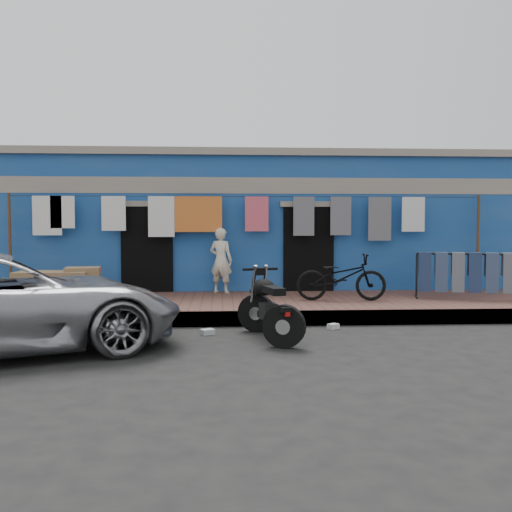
{
  "coord_description": "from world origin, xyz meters",
  "views": [
    {
      "loc": [
        -0.6,
        -7.88,
        1.67
      ],
      "look_at": [
        0.0,
        2.0,
        1.15
      ],
      "focal_mm": 40.0,
      "sensor_mm": 36.0,
      "label": 1
    }
  ],
  "objects": [
    {
      "name": "litter_a",
      "position": [
        -0.82,
        0.84,
        0.04
      ],
      "size": [
        0.24,
        0.22,
        0.08
      ],
      "primitive_type": "cube",
      "rotation": [
        0.0,
        0.0,
        0.51
      ],
      "color": "silver",
      "rests_on": "ground"
    },
    {
      "name": "charpoy",
      "position": [
        -3.67,
        3.3,
        0.55
      ],
      "size": [
        1.81,
        0.92,
        0.59
      ],
      "primitive_type": null,
      "rotation": [
        0.0,
        0.0,
        -0.02
      ],
      "color": "brown",
      "rests_on": "sidewalk"
    },
    {
      "name": "litter_c",
      "position": [
        -0.03,
        1.12,
        0.04
      ],
      "size": [
        0.23,
        0.25,
        0.08
      ],
      "primitive_type": "cube",
      "rotation": [
        0.0,
        0.0,
        1.12
      ],
      "color": "silver",
      "rests_on": "ground"
    },
    {
      "name": "curb",
      "position": [
        0.0,
        1.55,
        0.12
      ],
      "size": [
        28.0,
        0.1,
        0.25
      ],
      "primitive_type": "cube",
      "color": "gray",
      "rests_on": "ground"
    },
    {
      "name": "bicycle",
      "position": [
        1.68,
        2.84,
        0.8
      ],
      "size": [
        1.73,
        0.74,
        1.09
      ],
      "primitive_type": "imported",
      "rotation": [
        0.0,
        0.0,
        1.48
      ],
      "color": "black",
      "rests_on": "sidewalk"
    },
    {
      "name": "motorcycle",
      "position": [
        0.1,
        0.42,
        0.51
      ],
      "size": [
        1.29,
        1.85,
        1.03
      ],
      "primitive_type": null,
      "rotation": [
        0.0,
        0.0,
        0.24
      ],
      "color": "black",
      "rests_on": "ground"
    },
    {
      "name": "seated_person",
      "position": [
        -0.61,
        4.2,
        0.94
      ],
      "size": [
        0.59,
        0.51,
        1.38
      ],
      "primitive_type": "imported",
      "rotation": [
        0.0,
        0.0,
        2.71
      ],
      "color": "beige",
      "rests_on": "sidewalk"
    },
    {
      "name": "litter_b",
      "position": [
        1.21,
        1.2,
        0.04
      ],
      "size": [
        0.21,
        0.2,
        0.08
      ],
      "primitive_type": "cube",
      "rotation": [
        0.0,
        0.0,
        0.57
      ],
      "color": "silver",
      "rests_on": "ground"
    },
    {
      "name": "ground",
      "position": [
        0.0,
        0.0,
        0.0
      ],
      "size": [
        80.0,
        80.0,
        0.0
      ],
      "primitive_type": "plane",
      "color": "black",
      "rests_on": "ground"
    },
    {
      "name": "clothesline",
      "position": [
        -0.43,
        4.25,
        1.82
      ],
      "size": [
        10.06,
        0.06,
        2.1
      ],
      "color": "brown",
      "rests_on": "sidewalk"
    },
    {
      "name": "building",
      "position": [
        -0.0,
        6.99,
        1.69
      ],
      "size": [
        12.2,
        5.2,
        3.36
      ],
      "color": "#174897",
      "rests_on": "ground"
    },
    {
      "name": "jeans_rack",
      "position": [
        4.16,
        2.91,
        0.72
      ],
      "size": [
        2.17,
        1.45,
        0.94
      ],
      "primitive_type": null,
      "rotation": [
        0.0,
        0.0,
        -0.29
      ],
      "color": "black",
      "rests_on": "sidewalk"
    },
    {
      "name": "sidewalk",
      "position": [
        0.0,
        3.0,
        0.12
      ],
      "size": [
        28.0,
        3.0,
        0.25
      ],
      "primitive_type": "cube",
      "color": "brown",
      "rests_on": "ground"
    }
  ]
}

